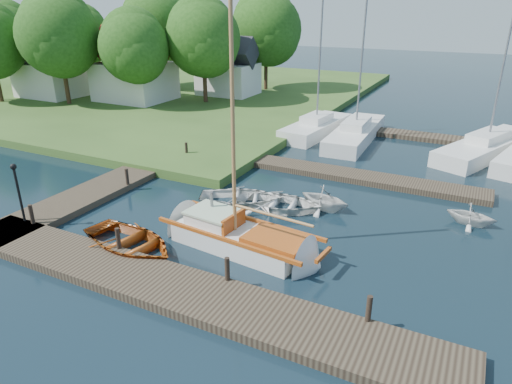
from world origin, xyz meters
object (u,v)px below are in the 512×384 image
at_px(marina_boat_0, 316,126).
at_px(house_a, 134,71).
at_px(mooring_post_3, 369,309).
at_px(tree_1, 59,35).
at_px(tree_3, 203,38).
at_px(house_c, 228,72).
at_px(tree_2, 134,47).
at_px(marina_boat_1, 356,132).
at_px(marina_boat_3, 487,145).
at_px(tender_c, 279,201).
at_px(tender_d, 472,213).
at_px(lamp_post, 17,185).
at_px(tree_5, 81,36).
at_px(mooring_post_1, 118,238).
at_px(sailboat, 243,240).
at_px(tree_6, 6,34).
at_px(tree_7, 266,29).
at_px(tender_b, 325,197).
at_px(mooring_post_4, 127,177).
at_px(tender_a, 242,196).
at_px(house_b, 51,71).
at_px(tree_4, 156,26).
at_px(mooring_post_2, 227,269).
at_px(dinghy, 129,239).
at_px(mooring_post_0, 31,214).
at_px(mooring_post_5, 186,149).

distance_m(marina_boat_0, house_a, 18.00).
relative_size(mooring_post_3, tree_1, 0.09).
bearing_deg(tree_3, house_c, 90.03).
distance_m(house_a, tree_2, 3.61).
bearing_deg(tree_2, marina_boat_1, -1.37).
height_order(marina_boat_3, house_c, marina_boat_3).
height_order(tender_c, tender_d, tender_d).
height_order(lamp_post, house_c, house_c).
distance_m(marina_boat_3, tree_2, 26.85).
bearing_deg(tree_3, tree_5, 172.88).
bearing_deg(mooring_post_1, sailboat, 33.60).
xyz_separation_m(tree_6, tree_7, (24.00, 10.00, 0.56)).
bearing_deg(tender_b, lamp_post, 135.54).
xyz_separation_m(mooring_post_4, tender_a, (5.75, 1.05, -0.31)).
height_order(lamp_post, tender_b, lamp_post).
distance_m(house_b, tree_4, 10.67).
relative_size(sailboat, house_c, 1.86).
xyz_separation_m(mooring_post_4, marina_boat_3, (15.44, 14.14, -0.13)).
height_order(mooring_post_2, tree_4, tree_4).
bearing_deg(tender_c, tender_b, -72.05).
xyz_separation_m(dinghy, tree_1, (-21.03, 16.56, 5.66)).
distance_m(tender_a, tree_3, 21.92).
xyz_separation_m(tree_2, tree_3, (4.00, 4.00, 0.56)).
relative_size(tender_b, tree_2, 0.29).
height_order(mooring_post_0, tree_1, tree_1).
bearing_deg(marina_boat_0, tender_c, -160.99).
relative_size(marina_boat_3, house_b, 2.10).
relative_size(tree_5, tree_6, 0.96).
relative_size(lamp_post, tree_6, 0.29).
height_order(mooring_post_5, tree_4, tree_4).
xyz_separation_m(marina_boat_1, tree_6, (-36.54, 2.44, 5.08)).
height_order(marina_boat_1, tree_5, marina_boat_1).
bearing_deg(mooring_post_3, tree_1, 150.39).
bearing_deg(tree_1, tender_a, -25.80).
xyz_separation_m(lamp_post, marina_boat_1, (8.54, 18.61, -1.31)).
relative_size(dinghy, tender_a, 1.10).
distance_m(lamp_post, tender_d, 18.31).
relative_size(mooring_post_3, tender_c, 0.21).
bearing_deg(house_a, tree_1, -135.34).
xyz_separation_m(tender_d, tree_3, (-22.17, 14.59, 5.30)).
bearing_deg(tree_2, tree_4, 116.57).
bearing_deg(tree_4, tree_5, -165.96).
relative_size(mooring_post_0, mooring_post_3, 1.00).
relative_size(house_b, tree_2, 0.74).
relative_size(tender_a, tree_4, 0.39).
distance_m(mooring_post_0, mooring_post_1, 4.50).
bearing_deg(tree_5, marina_boat_0, -12.61).
bearing_deg(tender_a, mooring_post_1, 141.40).
height_order(mooring_post_0, tree_5, tree_5).
height_order(house_a, tree_3, tree_3).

